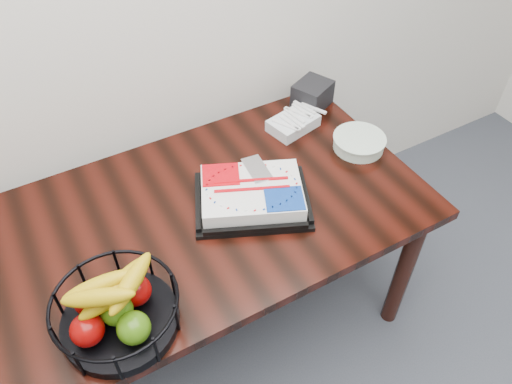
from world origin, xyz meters
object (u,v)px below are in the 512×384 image
cake_tray (252,195)px  napkin_box (312,94)px  fruit_basket (117,309)px  table (178,238)px  plate_stack (359,142)px

cake_tray → napkin_box: (0.52, 0.39, 0.02)m
fruit_basket → napkin_box: bearing=30.1°
cake_tray → fruit_basket: 0.62m
fruit_basket → cake_tray: bearing=22.9°
fruit_basket → table: bearing=44.7°
cake_tray → plate_stack: bearing=6.1°
cake_tray → napkin_box: size_ratio=3.23×
table → plate_stack: plate_stack is taller
table → fruit_basket: size_ratio=5.00×
table → napkin_box: size_ratio=11.66×
table → plate_stack: 0.81m
plate_stack → napkin_box: napkin_box is taller
cake_tray → plate_stack: (0.52, 0.06, -0.01)m
plate_stack → cake_tray: bearing=-173.9°
table → fruit_basket: fruit_basket is taller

